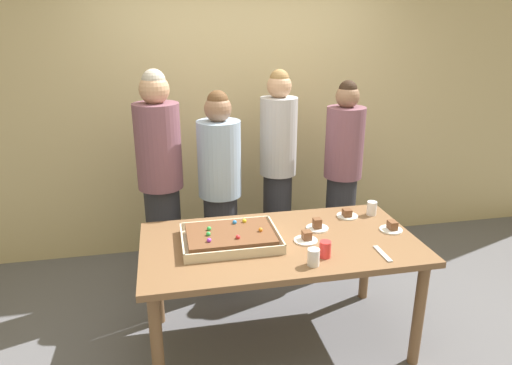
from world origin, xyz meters
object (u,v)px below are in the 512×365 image
person_striped_tie_right (220,191)px  plated_slice_near_right (317,226)px  person_serving_front (161,181)px  sheet_cake (230,237)px  plated_slice_far_right (391,228)px  cake_server_utensil (383,254)px  party_table (280,253)px  drink_cup_nearest (372,208)px  person_green_shirt_behind (278,169)px  plated_slice_near_left (347,214)px  person_far_right_suit (342,176)px  drink_cup_far_end (314,257)px  drink_cup_middle (325,249)px  plated_slice_far_left (306,238)px

person_striped_tie_right → plated_slice_near_right: bearing=43.3°
person_striped_tie_right → person_serving_front: bearing=-96.2°
sheet_cake → plated_slice_far_right: 1.08m
cake_server_utensil → party_table: bearing=151.6°
drink_cup_nearest → person_green_shirt_behind: bearing=125.2°
sheet_cake → plated_slice_far_right: sheet_cake is taller
plated_slice_near_left → person_far_right_suit: person_far_right_suit is taller
drink_cup_far_end → person_far_right_suit: person_far_right_suit is taller
person_far_right_suit → party_table: bearing=11.1°
person_serving_front → plated_slice_near_right: bearing=27.3°
drink_cup_middle → drink_cup_far_end: 0.12m
plated_slice_far_left → drink_cup_middle: size_ratio=1.50×
drink_cup_nearest → person_green_shirt_behind: (-0.51, 0.73, 0.10)m
plated_slice_near_right → drink_cup_far_end: bearing=-111.5°
plated_slice_near_right → person_green_shirt_behind: person_green_shirt_behind is taller
person_striped_tie_right → sheet_cake: bearing=-0.0°
plated_slice_far_right → person_far_right_suit: person_far_right_suit is taller
plated_slice_far_right → drink_cup_nearest: size_ratio=1.50×
cake_server_utensil → person_striped_tie_right: (-0.83, 1.08, 0.08)m
plated_slice_far_right → person_serving_front: 1.72m
plated_slice_far_left → person_striped_tie_right: size_ratio=0.09×
sheet_cake → cake_server_utensil: bearing=-21.4°
plated_slice_near_left → cake_server_utensil: (-0.01, -0.57, -0.01)m
sheet_cake → plated_slice_near_right: bearing=7.6°
drink_cup_far_end → person_green_shirt_behind: 1.35m
drink_cup_far_end → person_green_shirt_behind: person_green_shirt_behind is taller
sheet_cake → cake_server_utensil: sheet_cake is taller
drink_cup_nearest → plated_slice_far_right: bearing=-87.0°
drink_cup_far_end → person_serving_front: (-0.83, 1.19, 0.12)m
cake_server_utensil → person_striped_tie_right: bearing=127.6°
plated_slice_far_left → person_striped_tie_right: person_striped_tie_right is taller
plated_slice_near_right → plated_slice_far_right: (0.48, -0.12, -0.00)m
person_green_shirt_behind → drink_cup_nearest: bearing=65.1°
plated_slice_far_left → plated_slice_far_right: plated_slice_far_right is taller
cake_server_utensil → drink_cup_far_end: bearing=-175.1°
cake_server_utensil → person_serving_front: 1.73m
drink_cup_nearest → drink_cup_middle: 0.77m
person_serving_front → person_striped_tie_right: 0.46m
plated_slice_far_left → person_far_right_suit: 1.10m
plated_slice_near_left → plated_slice_far_left: 0.51m
plated_slice_far_left → person_green_shirt_behind: size_ratio=0.09×
party_table → person_green_shirt_behind: bearing=76.6°
person_green_shirt_behind → person_serving_front: bearing=-51.2°
plated_slice_far_left → drink_cup_nearest: (0.59, 0.31, 0.03)m
plated_slice_near_left → person_serving_front: person_serving_front is taller
sheet_cake → plated_slice_near_right: size_ratio=4.04×
plated_slice_near_right → plated_slice_far_right: bearing=-14.2°
cake_server_utensil → person_serving_front: bearing=138.0°
drink_cup_middle → drink_cup_far_end: (-0.10, -0.08, 0.00)m
cake_server_utensil → drink_cup_nearest: bearing=71.1°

